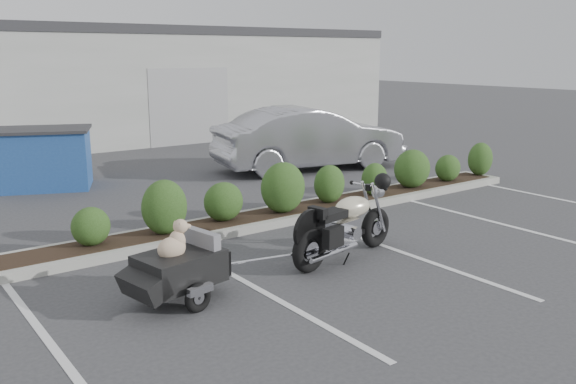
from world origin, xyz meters
TOP-DOWN VIEW (x-y plane):
  - ground at (0.00, 0.00)m, footprint 90.00×90.00m
  - planter_kerb at (1.00, 2.20)m, footprint 12.00×1.00m
  - building at (0.00, 17.00)m, footprint 26.00×10.00m
  - motorcycle at (0.26, -0.26)m, footprint 2.27×0.93m
  - pet_trailer at (-2.53, -0.25)m, footprint 1.84×1.05m
  - sedan at (4.42, 5.89)m, footprint 5.37×2.80m
  - dumpster at (-2.04, 7.70)m, footprint 2.54×2.18m

SIDE VIEW (x-z plane):
  - ground at x=0.00m, z-range 0.00..0.00m
  - planter_kerb at x=1.00m, z-range 0.00..0.15m
  - pet_trailer at x=-2.53m, z-range -0.09..1.00m
  - motorcycle at x=0.26m, z-range -0.13..1.18m
  - dumpster at x=-2.04m, z-range 0.01..1.41m
  - sedan at x=4.42m, z-range 0.00..1.69m
  - building at x=0.00m, z-range 0.00..4.00m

